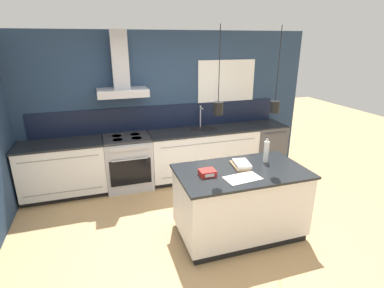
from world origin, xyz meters
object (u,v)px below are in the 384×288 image
at_px(dishwasher, 265,146).
at_px(bottle_on_island, 266,151).
at_px(book_stack, 241,165).
at_px(oven_range, 128,162).
at_px(red_supply_box, 207,173).

relative_size(dishwasher, bottle_on_island, 2.61).
height_order(dishwasher, book_stack, book_stack).
bearing_deg(dishwasher, oven_range, -179.91).
relative_size(oven_range, dishwasher, 1.00).
xyz_separation_m(oven_range, dishwasher, (2.66, 0.00, 0.00)).
relative_size(oven_range, bottle_on_island, 2.61).
bearing_deg(book_stack, dishwasher, 50.59).
xyz_separation_m(book_stack, red_supply_box, (-0.50, -0.11, 0.00)).
distance_m(bottle_on_island, red_supply_box, 0.91).
height_order(book_stack, red_supply_box, red_supply_box).
relative_size(dishwasher, red_supply_box, 4.82).
xyz_separation_m(oven_range, red_supply_box, (0.76, -1.82, 0.49)).
bearing_deg(oven_range, bottle_on_island, -45.06).
xyz_separation_m(bottle_on_island, book_stack, (-0.39, -0.06, -0.12)).
relative_size(book_stack, red_supply_box, 1.87).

